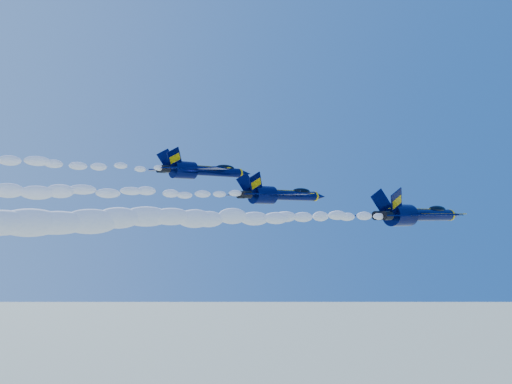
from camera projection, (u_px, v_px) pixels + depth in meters
jet_lead at (417, 214)px, 77.14m from camera, size 18.73×15.36×6.96m
smoke_trail_jet_lead at (199, 218)px, 54.35m from camera, size 55.14×2.54×2.28m
jet_second at (280, 195)px, 75.70m from camera, size 15.33×12.57×5.70m
smoke_trail_jet_second at (13, 190)px, 53.84m from camera, size 55.14×2.08×1.87m
jet_third at (202, 170)px, 77.05m from camera, size 15.08×12.37×5.60m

